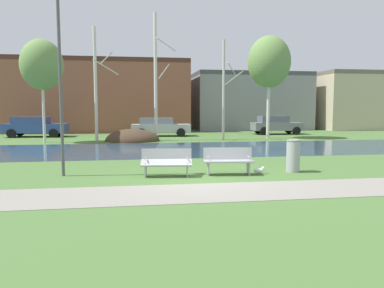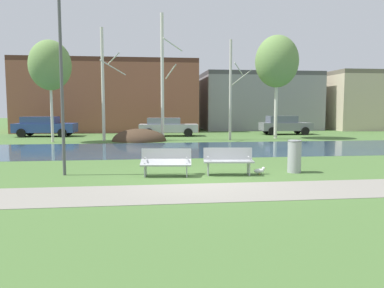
% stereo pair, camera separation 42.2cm
% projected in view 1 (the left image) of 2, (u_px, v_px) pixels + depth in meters
% --- Properties ---
extents(ground_plane, '(120.00, 120.00, 0.00)m').
position_uv_depth(ground_plane, '(170.00, 146.00, 21.28)').
color(ground_plane, '#476B33').
extents(paved_path_strip, '(60.00, 2.18, 0.01)m').
position_uv_depth(paved_path_strip, '(213.00, 192.00, 9.72)').
color(paved_path_strip, gray).
rests_on(paved_path_strip, ground).
extents(river_band, '(80.00, 7.28, 0.01)m').
position_uv_depth(river_band, '(173.00, 149.00, 19.64)').
color(river_band, '#2D475B').
rests_on(river_band, ground).
extents(soil_mound, '(3.53, 3.08, 1.59)m').
position_uv_depth(soil_mound, '(133.00, 141.00, 24.45)').
color(soil_mound, '#423021').
rests_on(soil_mound, ground).
extents(bench_left, '(1.65, 0.73, 0.87)m').
position_uv_depth(bench_left, '(166.00, 162.00, 11.92)').
color(bench_left, '#9EA0A3').
rests_on(bench_left, ground).
extents(bench_right, '(1.65, 0.74, 0.87)m').
position_uv_depth(bench_right, '(228.00, 160.00, 12.23)').
color(bench_right, '#9EA0A3').
rests_on(bench_right, ground).
extents(trash_bin, '(0.48, 0.48, 1.09)m').
position_uv_depth(trash_bin, '(293.00, 155.00, 12.73)').
color(trash_bin, '#999B9E').
rests_on(trash_bin, ground).
extents(seagull, '(0.41, 0.15, 0.25)m').
position_uv_depth(seagull, '(259.00, 170.00, 12.32)').
color(seagull, white).
rests_on(seagull, ground).
extents(streetlamp, '(0.32, 0.32, 6.28)m').
position_uv_depth(streetlamp, '(59.00, 45.00, 11.63)').
color(streetlamp, '#4C4C51').
rests_on(streetlamp, ground).
extents(birch_far_left, '(2.57, 2.57, 6.32)m').
position_uv_depth(birch_far_left, '(42.00, 65.00, 22.87)').
color(birch_far_left, beige).
rests_on(birch_far_left, ground).
extents(birch_left, '(1.59, 2.61, 7.28)m').
position_uv_depth(birch_left, '(96.00, 83.00, 24.09)').
color(birch_left, beige).
rests_on(birch_left, ground).
extents(birch_center_left, '(1.43, 2.23, 8.24)m').
position_uv_depth(birch_center_left, '(156.00, 77.00, 24.49)').
color(birch_center_left, beige).
rests_on(birch_center_left, ground).
extents(birch_center, '(1.52, 2.23, 6.64)m').
position_uv_depth(birch_center, '(224.00, 89.00, 25.12)').
color(birch_center, '#BCB7A8').
rests_on(birch_center, ground).
extents(birch_center_right, '(2.99, 2.99, 7.15)m').
position_uv_depth(birch_center_right, '(269.00, 62.00, 26.25)').
color(birch_center_right, beige).
rests_on(birch_center_right, ground).
extents(parked_van_nearest_blue, '(4.52, 2.17, 1.50)m').
position_uv_depth(parked_van_nearest_blue, '(35.00, 126.00, 27.85)').
color(parked_van_nearest_blue, '#2D4793').
rests_on(parked_van_nearest_blue, ground).
extents(parked_sedan_second_silver, '(4.50, 2.14, 1.39)m').
position_uv_depth(parked_sedan_second_silver, '(160.00, 126.00, 28.56)').
color(parked_sedan_second_silver, '#B2B5BC').
rests_on(parked_sedan_second_silver, ground).
extents(parked_hatch_third_grey, '(4.09, 2.14, 1.50)m').
position_uv_depth(parked_hatch_third_grey, '(276.00, 125.00, 30.66)').
color(parked_hatch_third_grey, slate).
rests_on(parked_hatch_third_grey, ground).
extents(building_brick_low, '(15.87, 8.99, 6.40)m').
position_uv_depth(building_brick_low, '(101.00, 97.00, 35.71)').
color(building_brick_low, brown).
rests_on(building_brick_low, ground).
extents(building_grey_warehouse, '(11.19, 6.30, 5.57)m').
position_uv_depth(building_grey_warehouse, '(249.00, 101.00, 37.90)').
color(building_grey_warehouse, gray).
rests_on(building_grey_warehouse, ground).
extents(building_beige_block, '(15.50, 9.17, 5.66)m').
position_uv_depth(building_beige_block, '(378.00, 101.00, 40.09)').
color(building_beige_block, '#BCAD8E').
rests_on(building_beige_block, ground).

